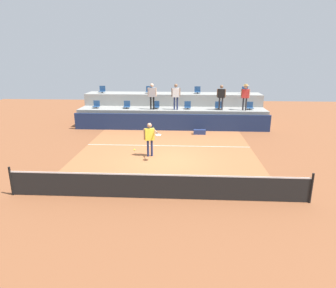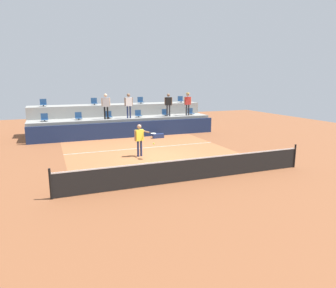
{
  "view_description": "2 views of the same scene",
  "coord_description": "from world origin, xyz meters",
  "px_view_note": "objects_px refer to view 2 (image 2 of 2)",
  "views": [
    {
      "loc": [
        0.93,
        -13.47,
        4.81
      ],
      "look_at": [
        0.2,
        -0.91,
        1.09
      ],
      "focal_mm": 32.05,
      "sensor_mm": 36.0,
      "label": 1
    },
    {
      "loc": [
        -5.1,
        -14.34,
        3.9
      ],
      "look_at": [
        -0.15,
        -1.85,
        1.08
      ],
      "focal_mm": 32.49,
      "sensor_mm": 36.0,
      "label": 2
    }
  ],
  "objects_px": {
    "stadium_chair_upper_left": "(94,102)",
    "stadium_chair_upper_right": "(141,101)",
    "spectator_with_hat": "(188,101)",
    "tennis_ball": "(154,144)",
    "stadium_chair_upper_far_right": "(181,100)",
    "stadium_chair_upper_far_left": "(43,103)",
    "stadium_chair_lower_right": "(165,113)",
    "equipment_bag": "(158,136)",
    "stadium_chair_lower_far_right": "(191,112)",
    "spectator_in_grey": "(106,104)",
    "spectator_leaning_on_rail": "(129,103)",
    "stadium_chair_lower_mid_left": "(109,115)",
    "stadium_chair_lower_mid_right": "(138,114)",
    "stadium_chair_lower_far_left": "(44,118)",
    "stadium_chair_lower_left": "(79,117)",
    "spectator_in_white": "(168,103)",
    "tennis_player": "(140,137)"
  },
  "relations": [
    {
      "from": "stadium_chair_upper_left",
      "to": "stadium_chair_upper_right",
      "type": "height_order",
      "value": "same"
    },
    {
      "from": "spectator_with_hat",
      "to": "tennis_ball",
      "type": "height_order",
      "value": "spectator_with_hat"
    },
    {
      "from": "stadium_chair_upper_far_right",
      "to": "stadium_chair_upper_far_left",
      "type": "bearing_deg",
      "value": 180.0
    },
    {
      "from": "stadium_chair_lower_right",
      "to": "stadium_chair_upper_left",
      "type": "bearing_deg",
      "value": 160.27
    },
    {
      "from": "tennis_ball",
      "to": "equipment_bag",
      "type": "bearing_deg",
      "value": 68.86
    },
    {
      "from": "stadium_chair_lower_far_right",
      "to": "stadium_chair_upper_far_right",
      "type": "distance_m",
      "value": 1.99
    },
    {
      "from": "stadium_chair_lower_right",
      "to": "stadium_chair_upper_far_left",
      "type": "distance_m",
      "value": 8.79
    },
    {
      "from": "spectator_in_grey",
      "to": "spectator_leaning_on_rail",
      "type": "relative_size",
      "value": 1.01
    },
    {
      "from": "spectator_leaning_on_rail",
      "to": "stadium_chair_lower_far_right",
      "type": "bearing_deg",
      "value": 4.33
    },
    {
      "from": "stadium_chair_lower_right",
      "to": "spectator_leaning_on_rail",
      "type": "bearing_deg",
      "value": -172.52
    },
    {
      "from": "stadium_chair_lower_right",
      "to": "stadium_chair_lower_mid_left",
      "type": "bearing_deg",
      "value": 180.0
    },
    {
      "from": "stadium_chair_lower_mid_right",
      "to": "stadium_chair_upper_left",
      "type": "xyz_separation_m",
      "value": [
        -2.9,
        1.8,
        0.85
      ]
    },
    {
      "from": "stadium_chair_lower_far_left",
      "to": "spectator_leaning_on_rail",
      "type": "relative_size",
      "value": 0.3
    },
    {
      "from": "stadium_chair_lower_far_left",
      "to": "stadium_chair_lower_mid_right",
      "type": "height_order",
      "value": "same"
    },
    {
      "from": "stadium_chair_lower_mid_right",
      "to": "stadium_chair_upper_left",
      "type": "bearing_deg",
      "value": 148.17
    },
    {
      "from": "stadium_chair_lower_far_right",
      "to": "stadium_chair_upper_far_right",
      "type": "bearing_deg",
      "value": 91.91
    },
    {
      "from": "stadium_chair_lower_left",
      "to": "stadium_chair_lower_far_right",
      "type": "height_order",
      "value": "same"
    },
    {
      "from": "stadium_chair_upper_far_right",
      "to": "spectator_leaning_on_rail",
      "type": "height_order",
      "value": "spectator_leaning_on_rail"
    },
    {
      "from": "spectator_leaning_on_rail",
      "to": "spectator_with_hat",
      "type": "distance_m",
      "value": 4.63
    },
    {
      "from": "stadium_chair_upper_left",
      "to": "stadium_chair_upper_right",
      "type": "bearing_deg",
      "value": 0.0
    },
    {
      "from": "spectator_in_grey",
      "to": "stadium_chair_upper_right",
      "type": "bearing_deg",
      "value": 34.77
    },
    {
      "from": "stadium_chair_lower_far_left",
      "to": "stadium_chair_upper_right",
      "type": "distance_m",
      "value": 7.42
    },
    {
      "from": "stadium_chair_upper_left",
      "to": "tennis_ball",
      "type": "relative_size",
      "value": 7.65
    },
    {
      "from": "stadium_chair_lower_mid_right",
      "to": "stadium_chair_lower_far_right",
      "type": "height_order",
      "value": "same"
    },
    {
      "from": "spectator_in_white",
      "to": "spectator_in_grey",
      "type": "bearing_deg",
      "value": 180.0
    },
    {
      "from": "tennis_player",
      "to": "equipment_bag",
      "type": "distance_m",
      "value": 5.3
    },
    {
      "from": "tennis_ball",
      "to": "stadium_chair_lower_mid_right",
      "type": "bearing_deg",
      "value": 77.61
    },
    {
      "from": "stadium_chair_lower_mid_left",
      "to": "stadium_chair_upper_left",
      "type": "xyz_separation_m",
      "value": [
        -0.71,
        1.8,
        0.85
      ]
    },
    {
      "from": "stadium_chair_lower_far_left",
      "to": "equipment_bag",
      "type": "bearing_deg",
      "value": -16.78
    },
    {
      "from": "stadium_chair_upper_far_left",
      "to": "equipment_bag",
      "type": "height_order",
      "value": "stadium_chair_upper_far_left"
    },
    {
      "from": "spectator_in_white",
      "to": "spectator_with_hat",
      "type": "height_order",
      "value": "spectator_with_hat"
    },
    {
      "from": "tennis_player",
      "to": "spectator_with_hat",
      "type": "distance_m",
      "value": 8.58
    },
    {
      "from": "stadium_chair_lower_left",
      "to": "stadium_chair_lower_mid_right",
      "type": "distance_m",
      "value": 4.26
    },
    {
      "from": "stadium_chair_lower_mid_right",
      "to": "stadium_chair_lower_far_right",
      "type": "distance_m",
      "value": 4.27
    },
    {
      "from": "stadium_chair_upper_left",
      "to": "spectator_leaning_on_rail",
      "type": "height_order",
      "value": "spectator_leaning_on_rail"
    },
    {
      "from": "stadium_chair_lower_right",
      "to": "stadium_chair_upper_far_right",
      "type": "relative_size",
      "value": 1.0
    },
    {
      "from": "stadium_chair_lower_mid_right",
      "to": "spectator_with_hat",
      "type": "relative_size",
      "value": 0.3
    },
    {
      "from": "stadium_chair_lower_far_right",
      "to": "tennis_ball",
      "type": "bearing_deg",
      "value": -123.49
    },
    {
      "from": "stadium_chair_lower_mid_left",
      "to": "spectator_with_hat",
      "type": "distance_m",
      "value": 6.08
    },
    {
      "from": "stadium_chair_upper_far_right",
      "to": "equipment_bag",
      "type": "bearing_deg",
      "value": -130.85
    },
    {
      "from": "stadium_chair_lower_mid_left",
      "to": "spectator_in_grey",
      "type": "xyz_separation_m",
      "value": [
        -0.23,
        -0.38,
        0.86
      ]
    },
    {
      "from": "spectator_in_white",
      "to": "stadium_chair_lower_left",
      "type": "bearing_deg",
      "value": 176.61
    },
    {
      "from": "stadium_chair_lower_right",
      "to": "tennis_player",
      "type": "relative_size",
      "value": 0.31
    },
    {
      "from": "stadium_chair_lower_far_left",
      "to": "stadium_chair_lower_mid_right",
      "type": "bearing_deg",
      "value": 0.0
    },
    {
      "from": "stadium_chair_upper_far_left",
      "to": "stadium_chair_upper_left",
      "type": "relative_size",
      "value": 1.0
    },
    {
      "from": "stadium_chair_lower_far_left",
      "to": "stadium_chair_lower_left",
      "type": "xyz_separation_m",
      "value": [
        2.17,
        0.0,
        0.0
      ]
    },
    {
      "from": "stadium_chair_lower_mid_right",
      "to": "equipment_bag",
      "type": "height_order",
      "value": "stadium_chair_lower_mid_right"
    },
    {
      "from": "spectator_in_white",
      "to": "tennis_ball",
      "type": "distance_m",
      "value": 10.29
    },
    {
      "from": "tennis_player",
      "to": "spectator_with_hat",
      "type": "relative_size",
      "value": 0.96
    },
    {
      "from": "stadium_chair_lower_mid_right",
      "to": "spectator_in_grey",
      "type": "height_order",
      "value": "spectator_in_grey"
    }
  ]
}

